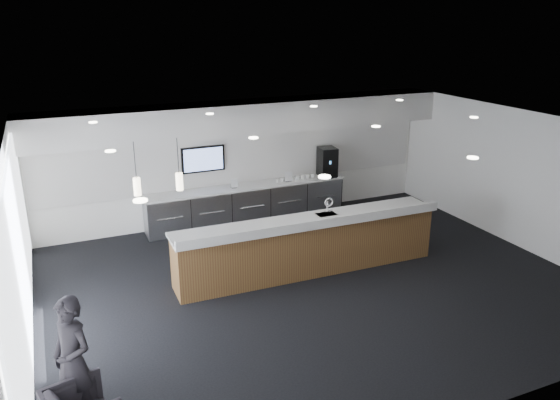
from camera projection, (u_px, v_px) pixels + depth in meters
name	position (u px, v px, depth m)	size (l,w,h in m)	color
ground	(314.00, 284.00, 10.47)	(10.00, 10.00, 0.00)	black
ceiling	(318.00, 130.00, 9.50)	(10.00, 8.00, 0.02)	black
back_wall	(242.00, 160.00, 13.45)	(10.00, 0.02, 3.00)	white
left_wall	(16.00, 257.00, 8.08)	(0.02, 8.00, 3.00)	white
right_wall	(520.00, 179.00, 11.89)	(0.02, 8.00, 3.00)	white
soffit_bulkhead	(247.00, 117.00, 12.69)	(10.00, 0.90, 0.70)	silver
alcove_panel	(242.00, 156.00, 13.39)	(9.80, 0.06, 1.40)	silver
window_blinds_wall	(19.00, 257.00, 8.10)	(0.04, 7.36, 2.55)	silver
back_credenza	(247.00, 204.00, 13.47)	(5.06, 0.66, 0.95)	gray
wall_tv	(203.00, 159.00, 12.94)	(1.05, 0.08, 0.62)	black
pendant_left	(174.00, 175.00, 9.52)	(0.12, 0.12, 0.30)	#FFECC6
pendant_right	(133.00, 180.00, 9.26)	(0.12, 0.12, 0.30)	#FFECC6
ceiling_can_lights	(318.00, 132.00, 9.51)	(7.00, 5.00, 0.02)	white
service_counter	(308.00, 245.00, 10.83)	(5.45, 0.98, 1.49)	#57341D
coffee_machine	(327.00, 162.00, 14.01)	(0.47, 0.58, 0.74)	black
info_sign_left	(234.00, 184.00, 13.08)	(0.16, 0.02, 0.22)	silver
info_sign_right	(288.00, 177.00, 13.58)	(0.19, 0.02, 0.25)	silver
lounge_guest	(73.00, 360.00, 6.77)	(0.62, 0.41, 1.70)	black
cup_0	(312.00, 176.00, 13.92)	(0.10, 0.10, 0.09)	white
cup_1	(308.00, 177.00, 13.86)	(0.10, 0.10, 0.09)	white
cup_2	(303.00, 177.00, 13.81)	(0.10, 0.10, 0.09)	white
cup_3	(298.00, 178.00, 13.76)	(0.10, 0.10, 0.09)	white
cup_4	(293.00, 179.00, 13.70)	(0.10, 0.10, 0.09)	white
cup_5	(287.00, 179.00, 13.65)	(0.10, 0.10, 0.09)	white
cup_6	(282.00, 180.00, 13.60)	(0.10, 0.10, 0.09)	white
cup_7	(277.00, 181.00, 13.54)	(0.10, 0.10, 0.09)	white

